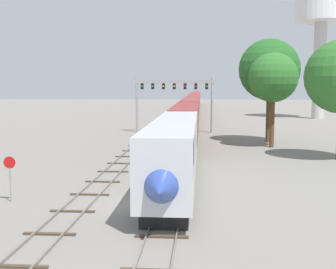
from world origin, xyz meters
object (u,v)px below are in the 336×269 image
Objects in this scene: signal_gantry at (174,92)px; stop_sign at (10,172)px; water_tower at (321,15)px; trackside_tree_left at (273,78)px; trackside_tree_mid at (269,70)px; passenger_train at (193,106)px.

signal_gantry reaches higher than stop_sign.
water_tower is 51.31m from trackside_tree_left.
trackside_tree_mid reaches higher than signal_gantry.
passenger_train is 48.77m from trackside_tree_left.
trackside_tree_mid reaches higher than stop_sign.
passenger_train is 33.22m from water_tower.
water_tower is at bearing 70.00° from trackside_tree_left.
trackside_tree_mid is (10.34, -42.81, 6.55)m from passenger_train.
passenger_train is 31.95m from signal_gantry.
water_tower reaches higher than signal_gantry.
stop_sign is at bearing -127.30° from trackside_tree_left.
trackside_tree_left is (-16.90, -46.43, -13.83)m from water_tower.
trackside_tree_mid is at bearing 56.72° from stop_sign.
passenger_train reaches higher than stop_sign.
water_tower reaches higher than passenger_train.
passenger_train is 5.85× the size of water_tower.
trackside_tree_left is at bearing -51.79° from signal_gantry.
stop_sign is at bearing -100.42° from signal_gantry.
trackside_tree_left is (10.12, -47.39, 5.48)m from passenger_train.
trackside_tree_mid is at bearing -76.42° from passenger_train.
water_tower is (27.02, -0.96, 19.30)m from passenger_train.
stop_sign is (-7.75, -42.14, -4.31)m from signal_gantry.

